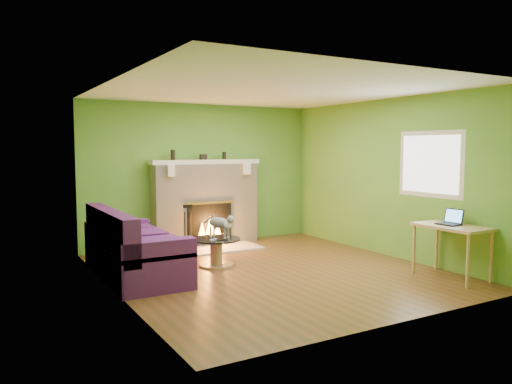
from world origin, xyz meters
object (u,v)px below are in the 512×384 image
cat (219,226)px  desk (452,232)px  coffee_table (216,250)px  sofa (131,251)px

cat → desk: bearing=-65.2°
desk → cat: cat is taller
coffee_table → cat: 0.37m
sofa → desk: 4.44m
coffee_table → cat: cat is taller
desk → sofa: bearing=149.3°
sofa → coffee_table: bearing=0.4°
coffee_table → cat: (0.08, 0.05, 0.36)m
sofa → coffee_table: size_ratio=2.85×
desk → cat: (-2.42, 2.32, -0.04)m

